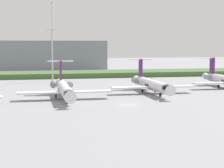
{
  "coord_description": "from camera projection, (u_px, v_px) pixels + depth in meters",
  "views": [
    {
      "loc": [
        -20.89,
        -83.83,
        13.57
      ],
      "look_at": [
        0.0,
        16.58,
        3.0
      ],
      "focal_mm": 63.18,
      "sensor_mm": 36.0,
      "label": 1
    }
  ],
  "objects": [
    {
      "name": "regional_jet_second",
      "position": [
        64.0,
        88.0,
        96.88
      ],
      "size": [
        22.81,
        31.0,
        9.0
      ],
      "color": "silver",
      "rests_on": "ground"
    },
    {
      "name": "regional_jet_third",
      "position": [
        151.0,
        84.0,
        108.16
      ],
      "size": [
        22.81,
        31.0,
        9.0
      ],
      "color": "silver",
      "rests_on": "ground"
    },
    {
      "name": "ground_plane",
      "position": [
        103.0,
        90.0,
        116.48
      ],
      "size": [
        500.0,
        500.0,
        0.0
      ],
      "primitive_type": "plane",
      "color": "gray"
    },
    {
      "name": "distant_hangar",
      "position": [
        40.0,
        56.0,
        195.25
      ],
      "size": [
        63.31,
        22.96,
        14.91
      ],
      "primitive_type": "cube",
      "color": "gray",
      "rests_on": "ground"
    },
    {
      "name": "antenna_mast",
      "position": [
        52.0,
        49.0,
        141.18
      ],
      "size": [
        4.4,
        0.5,
        28.24
      ],
      "color": "#B2B2B7",
      "rests_on": "ground"
    },
    {
      "name": "grass_berm",
      "position": [
        82.0,
        74.0,
        162.7
      ],
      "size": [
        320.0,
        20.0,
        2.0
      ],
      "primitive_type": "cube",
      "color": "#426033",
      "rests_on": "ground"
    }
  ]
}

